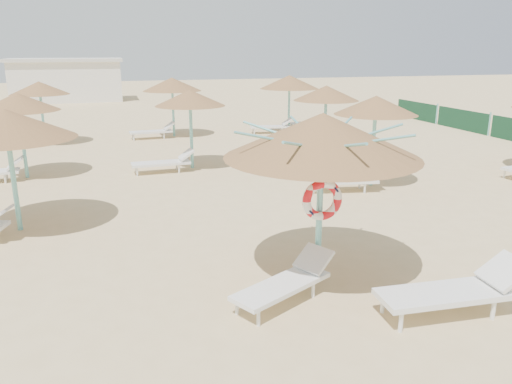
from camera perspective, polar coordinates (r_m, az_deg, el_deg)
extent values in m
plane|color=#D5B682|center=(8.77, 6.15, -10.74)|extent=(120.00, 120.00, 0.00)
cylinder|color=#6DBDBB|center=(8.63, 7.25, -2.35)|extent=(0.11, 0.11, 2.46)
cone|color=#9B693E|center=(8.31, 7.58, 6.45)|extent=(3.28, 3.28, 0.74)
cylinder|color=#6DBDBB|center=(8.36, 7.51, 4.69)|extent=(0.20, 0.20, 0.12)
cylinder|color=#6DBDBB|center=(8.65, 12.17, 6.30)|extent=(1.48, 0.04, 0.37)
cylinder|color=#6DBDBB|center=(9.02, 9.32, 6.83)|extent=(1.08, 1.08, 0.37)
cylinder|color=#6DBDBB|center=(9.01, 5.63, 6.95)|extent=(0.04, 1.48, 0.37)
cylinder|color=#6DBDBB|center=(8.62, 2.86, 6.60)|extent=(1.08, 1.08, 0.37)
cylinder|color=#6DBDBB|center=(8.05, 2.62, 5.93)|extent=(1.48, 0.04, 0.37)
cylinder|color=#6DBDBB|center=(7.63, 5.49, 5.32)|extent=(1.08, 1.08, 0.37)
cylinder|color=#6DBDBB|center=(7.65, 9.84, 5.18)|extent=(0.04, 1.48, 0.37)
cylinder|color=#6DBDBB|center=(8.08, 12.57, 5.61)|extent=(1.08, 1.08, 0.37)
torus|color=red|center=(8.47, 7.58, -0.91)|extent=(0.72, 0.15, 0.72)
cylinder|color=white|center=(7.55, 0.28, -14.20)|extent=(0.06, 0.06, 0.26)
cylinder|color=white|center=(7.85, -2.19, -12.96)|extent=(0.06, 0.06, 0.26)
cylinder|color=white|center=(8.38, 6.54, -11.06)|extent=(0.06, 0.06, 0.26)
cylinder|color=white|center=(8.65, 4.10, -10.09)|extent=(0.06, 0.06, 0.26)
cube|color=white|center=(8.09, 2.92, -10.68)|extent=(1.84, 1.35, 0.07)
cube|color=white|center=(8.55, 6.60, -7.60)|extent=(0.67, 0.71, 0.34)
cylinder|color=white|center=(7.69, 16.23, -14.07)|extent=(0.07, 0.07, 0.32)
cylinder|color=white|center=(8.12, 14.28, -12.21)|extent=(0.07, 0.07, 0.32)
cylinder|color=white|center=(8.49, 25.48, -12.07)|extent=(0.07, 0.07, 0.32)
cylinder|color=white|center=(8.88, 23.23, -10.54)|extent=(0.07, 0.07, 0.32)
cube|color=white|center=(8.25, 20.98, -10.78)|extent=(2.18, 0.83, 0.09)
cube|color=white|center=(8.69, 26.49, -8.09)|extent=(0.59, 0.71, 0.41)
cylinder|color=#6DBDBB|center=(12.19, -25.95, 1.18)|extent=(0.11, 0.11, 2.30)
cone|color=#9B693E|center=(11.97, -26.68, 6.96)|extent=(2.88, 2.88, 0.65)
cylinder|color=#6DBDBB|center=(12.00, -26.53, 5.80)|extent=(0.20, 0.20, 0.12)
cylinder|color=#6DBDBB|center=(17.25, -25.09, 5.23)|extent=(0.11, 0.11, 2.30)
cone|color=#9B693E|center=(17.09, -25.58, 9.28)|extent=(2.44, 2.44, 0.55)
cylinder|color=#6DBDBB|center=(17.12, -25.48, 8.51)|extent=(0.20, 0.20, 0.12)
cylinder|color=white|center=(16.94, -26.75, 1.35)|extent=(0.06, 0.06, 0.28)
cylinder|color=white|center=(17.43, -26.59, 1.73)|extent=(0.06, 0.06, 0.28)
cube|color=white|center=(17.06, -25.85, 3.01)|extent=(0.52, 0.63, 0.36)
cylinder|color=#6DBDBB|center=(23.05, -23.19, 7.81)|extent=(0.11, 0.11, 2.30)
cone|color=#9B693E|center=(22.94, -23.53, 10.85)|extent=(2.38, 2.38, 0.54)
cylinder|color=#6DBDBB|center=(22.95, -23.47, 10.28)|extent=(0.20, 0.20, 0.12)
cylinder|color=white|center=(22.73, -24.35, 4.99)|extent=(0.06, 0.06, 0.28)
cylinder|color=white|center=(23.22, -24.41, 5.19)|extent=(0.06, 0.06, 0.28)
cube|color=white|center=(22.93, -25.80, 5.37)|extent=(1.98, 0.94, 0.08)
cube|color=white|center=(22.92, -23.75, 6.21)|extent=(0.58, 0.68, 0.36)
cylinder|color=#6DBDBB|center=(17.09, -7.41, 6.52)|extent=(0.11, 0.11, 2.30)
cone|color=#9B693E|center=(16.93, -7.56, 10.62)|extent=(2.34, 2.34, 0.53)
cylinder|color=#6DBDBB|center=(16.95, -7.53, 9.85)|extent=(0.20, 0.20, 0.12)
cylinder|color=white|center=(16.44, -13.42, 2.24)|extent=(0.06, 0.06, 0.28)
cylinder|color=white|center=(16.92, -13.58, 2.62)|extent=(0.06, 0.06, 0.28)
cylinder|color=white|center=(16.60, -8.78, 2.62)|extent=(0.06, 0.06, 0.28)
cylinder|color=white|center=(17.08, -9.07, 2.99)|extent=(0.06, 0.06, 0.28)
cube|color=white|center=(16.72, -10.81, 3.26)|extent=(1.92, 0.69, 0.08)
cube|color=white|center=(16.80, -7.98, 4.28)|extent=(0.51, 0.62, 0.36)
cylinder|color=#6DBDBB|center=(23.66, -9.45, 9.06)|extent=(0.11, 0.11, 2.30)
cone|color=#9B693E|center=(23.55, -9.59, 12.05)|extent=(2.67, 2.67, 0.60)
cylinder|color=#6DBDBB|center=(23.57, -9.56, 11.47)|extent=(0.20, 0.20, 0.12)
cylinder|color=white|center=(22.96, -13.79, 6.06)|extent=(0.06, 0.06, 0.28)
cylinder|color=white|center=(23.45, -13.94, 6.25)|extent=(0.06, 0.06, 0.28)
cylinder|color=white|center=(23.14, -10.46, 6.33)|extent=(0.06, 0.06, 0.28)
cylinder|color=white|center=(23.63, -10.67, 6.51)|extent=(0.06, 0.06, 0.28)
cube|color=white|center=(23.28, -11.93, 6.75)|extent=(1.94, 0.74, 0.08)
cube|color=white|center=(23.37, -9.89, 7.49)|extent=(0.52, 0.63, 0.36)
cylinder|color=#6DBDBB|center=(15.12, 13.24, 4.99)|extent=(0.11, 0.11, 2.30)
cone|color=#9B693E|center=(14.94, 13.54, 9.63)|extent=(2.40, 2.40, 0.54)
cylinder|color=#6DBDBB|center=(14.97, 13.48, 8.75)|extent=(0.20, 0.20, 0.12)
cylinder|color=white|center=(14.07, 7.09, 0.26)|extent=(0.06, 0.06, 0.28)
cylinder|color=white|center=(14.54, 6.66, 0.79)|extent=(0.06, 0.06, 0.28)
cylinder|color=white|center=(14.42, 12.33, 0.40)|extent=(0.06, 0.06, 0.28)
cylinder|color=white|center=(14.88, 11.75, 0.91)|extent=(0.06, 0.06, 0.28)
cube|color=white|center=(14.45, 9.99, 1.30)|extent=(1.98, 0.96, 0.08)
cube|color=white|center=(14.64, 13.25, 2.27)|extent=(0.59, 0.68, 0.36)
cylinder|color=#6DBDBB|center=(18.95, 7.88, 7.43)|extent=(0.11, 0.11, 2.30)
cone|color=#9B693E|center=(18.80, 8.03, 11.14)|extent=(2.41, 2.41, 0.54)
cylinder|color=#6DBDBB|center=(18.82, 8.00, 10.44)|extent=(0.20, 0.20, 0.12)
cylinder|color=white|center=(17.76, 3.22, 3.67)|extent=(0.06, 0.06, 0.28)
cylinder|color=white|center=(18.20, 2.52, 3.98)|extent=(0.06, 0.06, 0.28)
cylinder|color=white|center=(18.39, 7.01, 4.00)|extent=(0.06, 0.06, 0.28)
cylinder|color=white|center=(18.81, 6.25, 4.30)|extent=(0.06, 0.06, 0.28)
cube|color=white|center=(18.30, 5.14, 4.57)|extent=(1.96, 0.84, 0.08)
cube|color=white|center=(18.67, 7.47, 5.48)|extent=(0.55, 0.65, 0.36)
cylinder|color=white|center=(19.36, 8.35, 4.56)|extent=(0.06, 0.06, 0.28)
cylinder|color=white|center=(19.83, 7.91, 4.84)|extent=(0.06, 0.06, 0.28)
cylinder|color=white|center=(19.82, 12.08, 4.63)|extent=(0.06, 0.06, 0.28)
cylinder|color=white|center=(20.27, 11.56, 4.91)|extent=(0.06, 0.06, 0.28)
cube|color=white|center=(19.82, 10.36, 5.26)|extent=(1.96, 0.84, 0.08)
cube|color=white|center=(20.08, 12.69, 5.96)|extent=(0.55, 0.65, 0.36)
cylinder|color=#6DBDBB|center=(24.93, 3.78, 9.58)|extent=(0.11, 0.11, 2.30)
cone|color=#9B693E|center=(24.82, 3.84, 12.44)|extent=(2.87, 2.87, 0.65)
cylinder|color=#6DBDBB|center=(24.84, 3.83, 11.87)|extent=(0.20, 0.20, 0.12)
cylinder|color=white|center=(23.98, -0.20, 6.92)|extent=(0.06, 0.06, 0.28)
cylinder|color=white|center=(24.47, -0.34, 7.11)|extent=(0.06, 0.06, 0.28)
cylinder|color=white|center=(24.18, 3.00, 6.98)|extent=(0.06, 0.06, 0.28)
cylinder|color=white|center=(24.67, 2.79, 7.16)|extent=(0.06, 0.06, 0.28)
cube|color=white|center=(24.31, 1.61, 7.47)|extent=(1.97, 0.91, 0.08)
cube|color=white|center=(24.42, 3.61, 8.05)|extent=(0.57, 0.67, 0.36)
cylinder|color=white|center=(25.12, 4.55, 7.29)|extent=(0.06, 0.06, 0.28)
cylinder|color=white|center=(25.54, 3.99, 7.45)|extent=(0.06, 0.06, 0.28)
cylinder|color=white|center=(25.81, 7.18, 7.45)|extent=(0.06, 0.06, 0.28)
cylinder|color=white|center=(26.23, 6.59, 7.61)|extent=(0.06, 0.06, 0.28)
cube|color=white|center=(25.71, 5.84, 7.86)|extent=(1.97, 0.91, 0.08)
cube|color=white|center=(26.12, 7.47, 8.47)|extent=(0.57, 0.67, 0.36)
cylinder|color=white|center=(17.62, 26.53, 1.88)|extent=(0.06, 0.06, 0.28)
cube|color=silver|center=(42.38, -20.74, 11.73)|extent=(8.00, 4.00, 3.00)
cube|color=beige|center=(42.31, -20.96, 13.91)|extent=(8.40, 4.40, 0.25)
cube|color=#1B5134|center=(27.44, 22.51, 7.63)|extent=(0.08, 3.80, 1.00)
cylinder|color=#6DBDBB|center=(25.99, 25.11, 7.05)|extent=(0.08, 0.08, 1.10)
cube|color=#1B5134|center=(30.64, 17.86, 8.83)|extent=(0.08, 3.80, 1.00)
cylinder|color=#6DBDBB|center=(29.09, 19.96, 8.40)|extent=(0.08, 0.08, 1.10)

